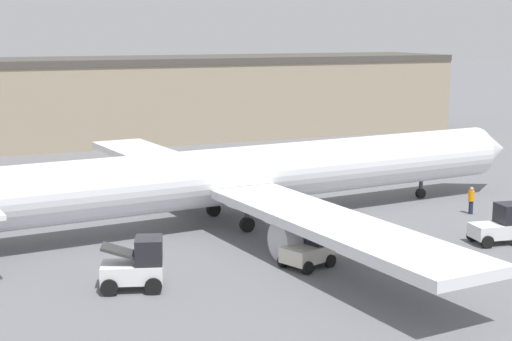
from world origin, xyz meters
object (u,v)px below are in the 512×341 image
(airplane, at_px, (241,176))
(baggage_tug, at_px, (500,226))
(pushback_tug, at_px, (310,247))
(belt_loader_truck, at_px, (137,265))
(ground_crew_worker, at_px, (471,200))

(airplane, distance_m, baggage_tug, 15.70)
(airplane, relative_size, pushback_tug, 15.28)
(belt_loader_truck, distance_m, pushback_tug, 9.07)
(airplane, height_order, ground_crew_worker, airplane)
(belt_loader_truck, bearing_deg, baggage_tug, 16.69)
(airplane, bearing_deg, baggage_tug, -47.49)
(belt_loader_truck, bearing_deg, airplane, 64.52)
(baggage_tug, relative_size, belt_loader_truck, 0.91)
(airplane, relative_size, belt_loader_truck, 13.53)
(pushback_tug, bearing_deg, baggage_tug, -22.32)
(baggage_tug, xyz_separation_m, belt_loader_truck, (-21.01, 0.24, 0.13))
(baggage_tug, height_order, belt_loader_truck, belt_loader_truck)
(ground_crew_worker, bearing_deg, airplane, 161.58)
(airplane, distance_m, ground_crew_worker, 15.40)
(belt_loader_truck, height_order, pushback_tug, belt_loader_truck)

